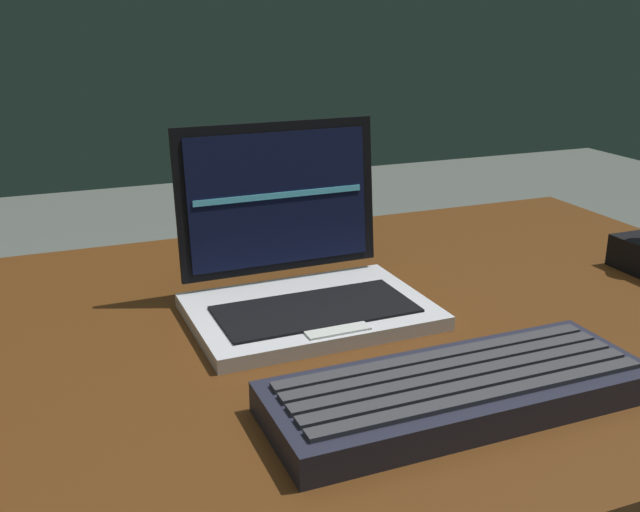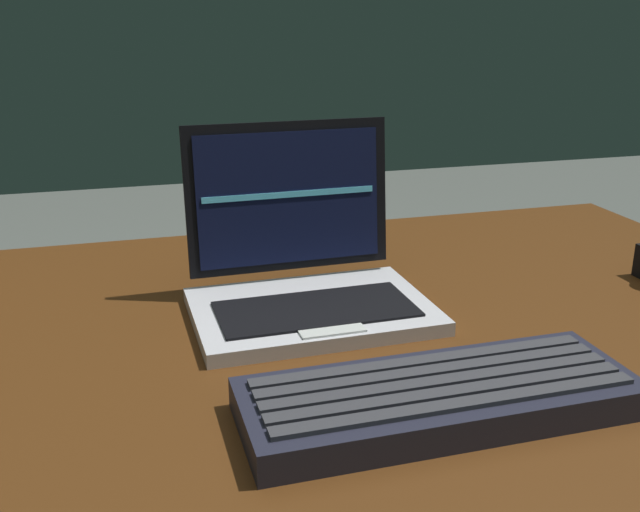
# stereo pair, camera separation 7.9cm
# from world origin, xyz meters

# --- Properties ---
(desk) EXTENTS (1.33, 0.75, 0.75)m
(desk) POSITION_xyz_m (0.00, 0.00, 0.67)
(desk) COLOR #502B0F
(desk) RESTS_ON ground
(laptop_front) EXTENTS (0.27, 0.21, 0.21)m
(laptop_front) POSITION_xyz_m (0.04, 0.05, 0.80)
(laptop_front) COLOR silver
(laptop_front) RESTS_ON desk
(external_keyboard) EXTENTS (0.35, 0.13, 0.03)m
(external_keyboard) POSITION_xyz_m (0.10, -0.21, 0.77)
(external_keyboard) COLOR #222333
(external_keyboard) RESTS_ON desk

